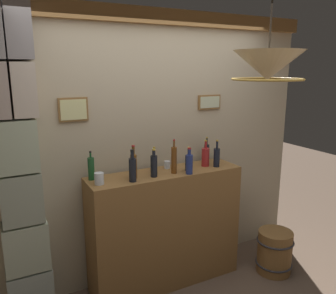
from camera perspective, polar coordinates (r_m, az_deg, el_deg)
The scene contains 18 objects.
panelled_rear_partition at distance 3.37m, azimuth -2.57°, elevation 1.09°, with size 3.48×0.15×2.62m.
stone_pillar at distance 2.99m, azimuth -23.60°, elevation -4.00°, with size 0.36×0.29×2.55m.
bar_shelf_unit at distance 3.41m, azimuth -0.40°, elevation -13.35°, with size 1.48×0.40×1.14m, color olive.
liquor_bottle_gin at distance 3.03m, azimuth -12.67°, elevation -3.49°, with size 0.06×0.06×0.26m.
liquor_bottle_port at distance 3.04m, azimuth -2.36°, elevation -3.08°, with size 0.06×0.06×0.25m.
liquor_bottle_vodka at distance 3.39m, azimuth 6.25°, elevation -1.59°, with size 0.08×0.08×0.26m.
liquor_bottle_tequila at distance 3.01m, azimuth -5.75°, elevation -3.06°, with size 0.06×0.06×0.30m.
liquor_bottle_amaro at distance 3.13m, azimuth 1.00°, elevation -2.13°, with size 0.05×0.05×0.32m.
liquor_bottle_mezcal at distance 3.18m, azimuth -2.29°, elevation -2.74°, with size 0.05×0.05×0.24m.
liquor_bottle_rum at distance 3.13m, azimuth 3.56°, elevation -2.76°, with size 0.06×0.06×0.25m.
liquor_bottle_whiskey at distance 3.23m, azimuth 3.42°, elevation -2.56°, with size 0.06×0.06×0.23m.
liquor_bottle_scotch at distance 3.38m, azimuth 8.10°, elevation -1.63°, with size 0.06×0.06×0.27m.
liquor_bottle_sherry at distance 2.92m, azimuth -5.93°, elevation -3.65°, with size 0.06×0.06×0.28m.
liquor_bottle_vermouth at distance 3.56m, azimuth 6.44°, elevation -0.92°, with size 0.05×0.05×0.26m.
glass_tumbler_rocks at distance 2.92m, azimuth -11.38°, elevation -5.17°, with size 0.08×0.08×0.10m.
glass_tumbler_highball at distance 3.31m, azimuth -0.15°, elevation -2.96°, with size 0.06×0.06×0.07m.
pendant_lamp at distance 2.49m, azimuth 16.31°, elevation 12.78°, with size 0.49×0.49×0.52m.
wooden_barrel at distance 3.88m, azimuth 17.30°, elevation -16.29°, with size 0.38×0.38×0.45m.
Camera 1 is at (-1.40, -1.89, 2.09)m, focal length 36.63 mm.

